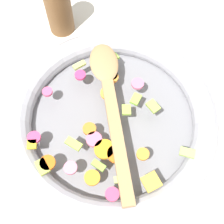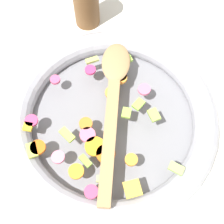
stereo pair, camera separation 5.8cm
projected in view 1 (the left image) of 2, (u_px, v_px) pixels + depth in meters
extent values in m
plane|color=silver|center=(112.00, 123.00, 0.63)|extent=(4.00, 4.00, 0.00)
cylinder|color=slate|center=(112.00, 122.00, 0.62)|extent=(0.36, 0.36, 0.01)
torus|color=#9E9EA5|center=(112.00, 118.00, 0.60)|extent=(0.41, 0.41, 0.05)
cylinder|color=orange|center=(117.00, 154.00, 0.54)|extent=(0.05, 0.05, 0.01)
cylinder|color=orange|center=(92.00, 178.00, 0.52)|extent=(0.04, 0.04, 0.01)
cylinder|color=orange|center=(89.00, 129.00, 0.56)|extent=(0.03, 0.03, 0.01)
cylinder|color=orange|center=(48.00, 163.00, 0.54)|extent=(0.04, 0.04, 0.01)
cylinder|color=orange|center=(108.00, 93.00, 0.60)|extent=(0.04, 0.04, 0.01)
cylinder|color=orange|center=(112.00, 77.00, 0.61)|extent=(0.04, 0.04, 0.01)
cylinder|color=orange|center=(104.00, 149.00, 0.55)|extent=(0.04, 0.04, 0.01)
cylinder|color=orange|center=(143.00, 154.00, 0.54)|extent=(0.03, 0.03, 0.01)
cube|color=#A1CA49|center=(126.00, 110.00, 0.58)|extent=(0.03, 0.03, 0.01)
cube|color=#B2C962|center=(121.00, 179.00, 0.52)|extent=(0.02, 0.02, 0.01)
cube|color=#B8C84A|center=(42.00, 167.00, 0.53)|extent=(0.03, 0.03, 0.01)
cube|color=#97D247|center=(136.00, 99.00, 0.59)|extent=(0.03, 0.02, 0.01)
cube|color=#9BD34A|center=(112.00, 59.00, 0.63)|extent=(0.03, 0.02, 0.01)
cube|color=#7FAF3D|center=(99.00, 165.00, 0.53)|extent=(0.01, 0.03, 0.01)
cube|color=#A1C24F|center=(153.00, 106.00, 0.58)|extent=(0.02, 0.03, 0.01)
cube|color=#B7C55F|center=(79.00, 65.00, 0.62)|extent=(0.03, 0.02, 0.01)
cube|color=#A9CD5E|center=(187.00, 153.00, 0.54)|extent=(0.02, 0.03, 0.01)
cube|color=#B2DA4B|center=(74.00, 144.00, 0.55)|extent=(0.02, 0.03, 0.01)
cylinder|color=pink|center=(71.00, 168.00, 0.53)|extent=(0.03, 0.03, 0.01)
cylinder|color=#E6537B|center=(111.00, 76.00, 0.61)|extent=(0.03, 0.03, 0.01)
cylinder|color=#E04F79|center=(47.00, 92.00, 0.60)|extent=(0.03, 0.03, 0.01)
cylinder|color=#D63F6E|center=(34.00, 138.00, 0.56)|extent=(0.03, 0.03, 0.01)
cylinder|color=pink|center=(136.00, 83.00, 0.61)|extent=(0.03, 0.03, 0.01)
cylinder|color=#D9376C|center=(80.00, 75.00, 0.61)|extent=(0.03, 0.03, 0.01)
cylinder|color=#E46582|center=(94.00, 139.00, 0.55)|extent=(0.04, 0.04, 0.01)
cylinder|color=#D33D66|center=(112.00, 194.00, 0.51)|extent=(0.03, 0.03, 0.01)
cube|color=yellow|center=(32.00, 144.00, 0.55)|extent=(0.02, 0.02, 0.01)
cube|color=gold|center=(151.00, 182.00, 0.52)|extent=(0.04, 0.04, 0.01)
cube|color=#A87F51|center=(117.00, 139.00, 0.54)|extent=(0.17, 0.19, 0.01)
ellipsoid|color=#A87F51|center=(104.00, 62.00, 0.61)|extent=(0.10, 0.10, 0.01)
cylinder|color=brown|center=(58.00, 4.00, 0.67)|extent=(0.06, 0.06, 0.15)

